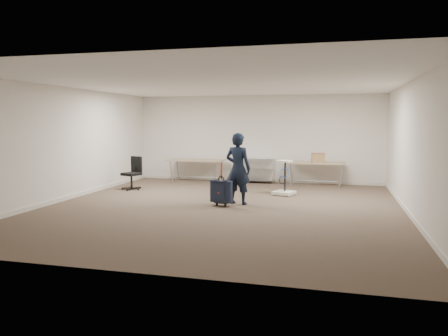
# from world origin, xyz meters

# --- Properties ---
(ground) EXTENTS (9.00, 9.00, 0.00)m
(ground) POSITION_xyz_m (0.00, 0.00, 0.00)
(ground) COLOR #4D3E2E
(ground) RESTS_ON ground
(room_shell) EXTENTS (8.00, 9.00, 9.00)m
(room_shell) POSITION_xyz_m (0.00, 1.38, 0.05)
(room_shell) COLOR silver
(room_shell) RESTS_ON ground
(folding_table_left) EXTENTS (1.80, 0.75, 0.73)m
(folding_table_left) POSITION_xyz_m (-1.90, 3.95, 0.68)
(folding_table_left) COLOR #8E7957
(folding_table_left) RESTS_ON ground
(folding_table_right) EXTENTS (1.80, 0.75, 0.73)m
(folding_table_right) POSITION_xyz_m (1.90, 3.95, 0.68)
(folding_table_right) COLOR #8E7957
(folding_table_right) RESTS_ON ground
(wire_shelf) EXTENTS (1.22, 0.47, 0.80)m
(wire_shelf) POSITION_xyz_m (0.00, 4.20, 0.44)
(wire_shelf) COLOR silver
(wire_shelf) RESTS_ON ground
(person) EXTENTS (0.68, 0.52, 1.69)m
(person) POSITION_xyz_m (0.27, 0.49, 0.85)
(person) COLOR black
(person) RESTS_ON ground
(suitcase) EXTENTS (0.41, 0.30, 1.00)m
(suitcase) POSITION_xyz_m (-0.05, 0.13, 0.34)
(suitcase) COLOR black
(suitcase) RESTS_ON ground
(office_chair) EXTENTS (0.58, 0.58, 0.95)m
(office_chair) POSITION_xyz_m (-3.18, 1.95, 0.29)
(office_chair) COLOR black
(office_chair) RESTS_ON ground
(equipment_cart) EXTENTS (0.65, 0.65, 0.93)m
(equipment_cart) POSITION_xyz_m (1.18, 2.05, 0.24)
(equipment_cart) COLOR beige
(equipment_cart) RESTS_ON ground
(cardboard_box) EXTENTS (0.41, 0.34, 0.28)m
(cardboard_box) POSITION_xyz_m (1.98, 3.92, 0.87)
(cardboard_box) COLOR #9D7549
(cardboard_box) RESTS_ON folding_table_right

